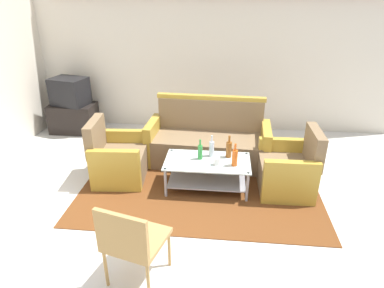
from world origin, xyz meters
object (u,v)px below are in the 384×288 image
object	(u,v)px
coffee_table	(207,170)
bottle_green	(200,152)
bottle_clear	(212,148)
tv_stand	(74,118)
television	(70,91)
bottle_orange	(235,157)
wicker_chair	(131,239)
cup	(217,161)
armchair_right	(288,170)
armchair_left	(118,160)
bottle_brown	(229,149)
couch	(208,142)

from	to	relation	value
coffee_table	bottle_green	size ratio (longest dim) A/B	4.02
bottle_clear	tv_stand	world-z (taller)	bottle_clear
television	bottle_clear	bearing A→B (deg)	163.23
bottle_green	bottle_orange	distance (m)	0.46
bottle_clear	wicker_chair	world-z (taller)	wicker_chair
cup	armchair_right	bearing A→B (deg)	10.01
armchair_right	tv_stand	xyz separation A→B (m)	(-3.62, 1.65, -0.03)
armchair_right	cup	size ratio (longest dim) A/B	8.50
armchair_left	bottle_brown	size ratio (longest dim) A/B	2.81
bottle_brown	television	distance (m)	3.26
bottle_clear	cup	distance (m)	0.26
armchair_left	television	xyz separation A→B (m)	(-1.32, 1.58, 0.47)
bottle_orange	tv_stand	size ratio (longest dim) A/B	0.37
coffee_table	bottle_green	xyz separation A→B (m)	(-0.10, 0.05, 0.24)
coffee_table	bottle_orange	world-z (taller)	bottle_orange
armchair_left	wicker_chair	size ratio (longest dim) A/B	1.01
couch	armchair_right	xyz separation A→B (m)	(1.08, -0.70, -0.03)
bottle_clear	bottle_brown	bearing A→B (deg)	-2.67
coffee_table	cup	world-z (taller)	cup
bottle_green	wicker_chair	size ratio (longest dim) A/B	0.33
bottle_green	bottle_clear	distance (m)	0.18
bottle_green	television	xyz separation A→B (m)	(-2.47, 1.68, 0.25)
bottle_clear	wicker_chair	xyz separation A→B (m)	(-0.60, -1.80, -0.03)
bottle_orange	bottle_brown	bearing A→B (deg)	108.04
armchair_left	bottle_orange	world-z (taller)	armchair_left
armchair_left	coffee_table	world-z (taller)	armchair_left
bottle_orange	television	size ratio (longest dim) A/B	0.43
bottle_orange	cup	bearing A→B (deg)	-178.37
couch	bottle_green	size ratio (longest dim) A/B	6.68
bottle_clear	armchair_right	bearing A→B (deg)	-4.52
couch	tv_stand	world-z (taller)	couch
armchair_left	wicker_chair	world-z (taller)	armchair_left
armchair_left	cup	bearing A→B (deg)	76.03
armchair_right	bottle_brown	distance (m)	0.82
couch	bottle_orange	size ratio (longest dim) A/B	6.13
bottle_green	wicker_chair	distance (m)	1.76
armchair_right	wicker_chair	world-z (taller)	armchair_right
armchair_left	bottle_clear	xyz separation A→B (m)	(1.29, 0.01, 0.23)
bottle_green	television	distance (m)	2.99
bottle_orange	tv_stand	world-z (taller)	bottle_orange
television	couch	bearing A→B (deg)	173.73
couch	wicker_chair	size ratio (longest dim) A/B	2.18
bottle_green	cup	xyz separation A→B (m)	(0.22, -0.14, -0.05)
bottle_brown	cup	bearing A→B (deg)	-122.16
coffee_table	tv_stand	xyz separation A→B (m)	(-2.57, 1.72, -0.01)
television	bottle_green	bearing A→B (deg)	160.12
cup	tv_stand	xyz separation A→B (m)	(-2.69, 1.82, -0.20)
coffee_table	tv_stand	world-z (taller)	tv_stand
coffee_table	bottle_brown	distance (m)	0.40
bottle_brown	bottle_orange	xyz separation A→B (m)	(0.07, -0.23, -0.00)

